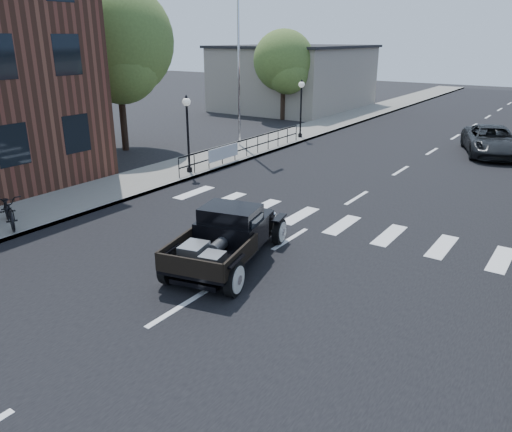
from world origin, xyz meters
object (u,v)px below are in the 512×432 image
Objects in this scene: hotrod_pickup at (228,236)px; motorcycle at (9,209)px; flagpole at (238,28)px; second_car at (492,141)px.

hotrod_pickup is 7.54m from motorcycle.
flagpole is 14.41m from second_car.
hotrod_pickup reaches higher than motorcycle.
flagpole reaches higher than hotrod_pickup.
motorcycle is at bearing -84.57° from flagpole.
motorcycle is at bearing -137.16° from second_car.
flagpole is 2.29× the size of second_car.
hotrod_pickup is at bearing -119.70° from second_car.
motorcycle is at bearing -178.22° from hotrod_pickup.
flagpole reaches higher than second_car.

